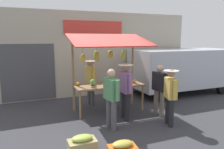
% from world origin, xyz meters
% --- Properties ---
extents(ground_plane, '(40.00, 40.00, 0.00)m').
position_xyz_m(ground_plane, '(0.00, 0.00, 0.00)').
color(ground_plane, '#38383D').
extents(street_backdrop, '(9.00, 0.30, 3.40)m').
position_xyz_m(street_backdrop, '(0.05, -2.20, 1.70)').
color(street_backdrop, '#B2A893').
rests_on(street_backdrop, ground).
extents(market_stall, '(2.50, 1.46, 2.50)m').
position_xyz_m(market_stall, '(0.02, -0.03, 1.54)').
color(market_stall, olive).
rests_on(market_stall, ground).
extents(vendor_with_sunhat, '(0.42, 0.69, 1.62)m').
position_xyz_m(vendor_with_sunhat, '(0.38, -0.75, 0.95)').
color(vendor_with_sunhat, '#4C4C51').
rests_on(vendor_with_sunhat, ground).
extents(shopper_with_ponytail, '(0.43, 0.70, 1.65)m').
position_xyz_m(shopper_with_ponytail, '(-0.17, 0.91, 0.98)').
color(shopper_with_ponytail, '#232328').
rests_on(shopper_with_ponytail, ground).
extents(shopper_with_shopping_bag, '(0.29, 0.68, 1.59)m').
position_xyz_m(shopper_with_shopping_bag, '(0.44, 1.35, 0.91)').
color(shopper_with_shopping_bag, '#4C4C51').
rests_on(shopper_with_shopping_bag, ground).
extents(shopper_in_grey_tee, '(0.40, 0.65, 1.55)m').
position_xyz_m(shopper_in_grey_tee, '(-1.11, 1.74, 0.90)').
color(shopper_in_grey_tee, '#232328').
rests_on(shopper_in_grey_tee, ground).
extents(shopper_in_striped_shirt, '(0.29, 0.67, 1.57)m').
position_xyz_m(shopper_in_striped_shirt, '(-1.29, 0.96, 0.90)').
color(shopper_in_striped_shirt, '#726656').
rests_on(shopper_in_striped_shirt, ground).
extents(parked_van, '(4.40, 1.86, 1.88)m').
position_xyz_m(parked_van, '(-3.64, -1.01, 1.12)').
color(parked_van, silver).
rests_on(parked_van, ground).
extents(produce_crate_near, '(0.59, 0.37, 0.37)m').
position_xyz_m(produce_crate_near, '(1.45, 2.24, 0.17)').
color(produce_crate_near, tan).
rests_on(produce_crate_near, ground).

